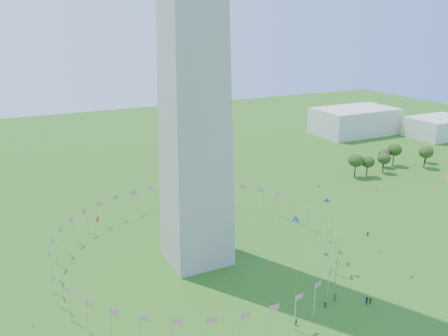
# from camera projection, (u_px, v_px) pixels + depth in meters

# --- Properties ---
(flag_ring) EXTENTS (80.24, 80.24, 9.00)m
(flag_ring) POSITION_uv_depth(u_px,v_px,m) (197.00, 244.00, 127.23)
(flag_ring) COLOR silver
(flag_ring) RESTS_ON ground
(gov_building_east_a) EXTENTS (50.00, 30.00, 16.00)m
(gov_building_east_a) POSITION_uv_depth(u_px,v_px,m) (354.00, 121.00, 274.58)
(gov_building_east_a) COLOR beige
(gov_building_east_a) RESTS_ON ground
(gov_building_east_b) EXTENTS (35.00, 25.00, 12.00)m
(gov_building_east_b) POSITION_uv_depth(u_px,v_px,m) (439.00, 127.00, 266.52)
(gov_building_east_b) COLOR beige
(gov_building_east_b) RESTS_ON ground
(kites_aloft) EXTENTS (108.76, 69.19, 41.41)m
(kites_aloft) POSITION_uv_depth(u_px,v_px,m) (310.00, 216.00, 105.72)
(kites_aloft) COLOR blue
(kites_aloft) RESTS_ON ground
(tree_line_east) EXTENTS (53.32, 15.87, 10.86)m
(tree_line_east) POSITION_uv_depth(u_px,v_px,m) (391.00, 160.00, 204.89)
(tree_line_east) COLOR #334F1A
(tree_line_east) RESTS_ON ground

